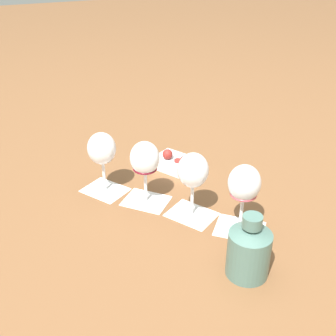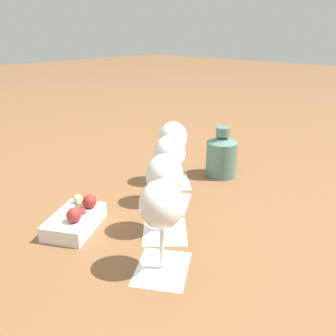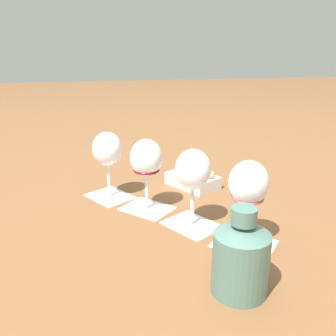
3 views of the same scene
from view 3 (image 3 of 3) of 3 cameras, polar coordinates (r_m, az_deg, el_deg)
name	(u,v)px [view 3 (image 3 of 3)]	position (r m, az deg, el deg)	size (l,w,h in m)	color
ground_plane	(166,217)	(0.86, -0.25, -7.79)	(8.00, 8.00, 0.00)	brown
tasting_card_0	(244,243)	(0.77, 12.09, -11.73)	(0.15, 0.15, 0.00)	white
tasting_card_1	(192,225)	(0.83, 3.83, -9.04)	(0.15, 0.14, 0.00)	white
tasting_card_2	(147,208)	(0.91, -3.36, -6.46)	(0.15, 0.15, 0.00)	white
tasting_card_3	(110,196)	(0.99, -9.30, -4.47)	(0.15, 0.14, 0.00)	white
wine_glass_0	(248,187)	(0.71, 12.75, -3.04)	(0.08, 0.08, 0.18)	white
wine_glass_1	(193,173)	(0.78, 4.02, -0.89)	(0.08, 0.08, 0.18)	white
wine_glass_2	(146,161)	(0.86, -3.51, 1.09)	(0.08, 0.08, 0.18)	white
wine_glass_3	(107,153)	(0.95, -9.69, 2.46)	(0.08, 0.08, 0.18)	white
ceramic_vase	(241,256)	(0.60, 11.60, -13.73)	(0.09, 0.09, 0.15)	#4C7066
snack_dish	(193,179)	(1.04, 4.00, -1.81)	(0.17, 0.15, 0.07)	silver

